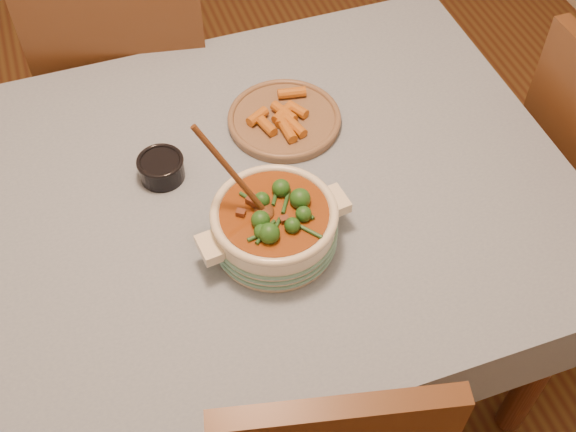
# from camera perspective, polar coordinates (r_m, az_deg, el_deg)

# --- Properties ---
(floor) EXTENTS (4.50, 4.50, 0.00)m
(floor) POSITION_cam_1_polar(r_m,az_deg,el_deg) (2.20, -5.54, -11.77)
(floor) COLOR #472514
(floor) RESTS_ON ground
(dining_table) EXTENTS (1.68, 1.08, 0.76)m
(dining_table) POSITION_cam_1_polar(r_m,az_deg,el_deg) (1.64, -7.30, -1.22)
(dining_table) COLOR brown
(dining_table) RESTS_ON floor
(stew_casserole) EXTENTS (0.32, 0.27, 0.30)m
(stew_casserole) POSITION_cam_1_polar(r_m,az_deg,el_deg) (1.44, -1.10, -0.58)
(stew_casserole) COLOR #EDE5C6
(stew_casserole) RESTS_ON dining_table
(condiment_bowl) EXTENTS (0.13, 0.13, 0.05)m
(condiment_bowl) POSITION_cam_1_polar(r_m,az_deg,el_deg) (1.61, -10.00, 3.84)
(condiment_bowl) COLOR black
(condiment_bowl) RESTS_ON dining_table
(fried_plate) EXTENTS (0.29, 0.29, 0.05)m
(fried_plate) POSITION_cam_1_polar(r_m,az_deg,el_deg) (1.71, -0.29, 7.76)
(fried_plate) COLOR #846249
(fried_plate) RESTS_ON dining_table
(chair_far) EXTENTS (0.53, 0.53, 0.97)m
(chair_far) POSITION_cam_1_polar(r_m,az_deg,el_deg) (2.19, -12.35, 10.36)
(chair_far) COLOR #542F19
(chair_far) RESTS_ON floor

